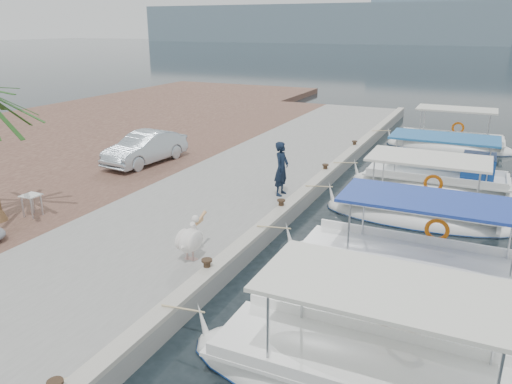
% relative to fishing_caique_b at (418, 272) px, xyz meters
% --- Properties ---
extents(ground, '(400.00, 400.00, 0.00)m').
position_rel_fishing_caique_b_xyz_m(ground, '(-4.45, 0.56, -0.12)').
color(ground, black).
rests_on(ground, ground).
extents(concrete_quay, '(6.00, 40.00, 0.50)m').
position_rel_fishing_caique_b_xyz_m(concrete_quay, '(-7.45, 5.56, 0.13)').
color(concrete_quay, gray).
rests_on(concrete_quay, ground).
extents(quay_curb, '(0.44, 40.00, 0.12)m').
position_rel_fishing_caique_b_xyz_m(quay_curb, '(-4.67, 5.56, 0.44)').
color(quay_curb, '#ABA798').
rests_on(quay_curb, concrete_quay).
extents(cobblestone_strip, '(4.00, 40.00, 0.50)m').
position_rel_fishing_caique_b_xyz_m(cobblestone_strip, '(-12.45, 5.56, 0.13)').
color(cobblestone_strip, '#53342B').
rests_on(cobblestone_strip, ground).
extents(land_backing, '(16.00, 60.00, 0.48)m').
position_rel_fishing_caique_b_xyz_m(land_backing, '(-22.45, 5.56, 0.12)').
color(land_backing, '#53342B').
rests_on(land_backing, ground).
extents(fishing_caique_b, '(7.74, 2.28, 2.83)m').
position_rel_fishing_caique_b_xyz_m(fishing_caique_b, '(0.00, 0.00, 0.00)').
color(fishing_caique_b, white).
rests_on(fishing_caique_b, ground).
extents(fishing_caique_c, '(6.56, 2.43, 2.83)m').
position_rel_fishing_caique_b_xyz_m(fishing_caique_c, '(-0.59, 4.40, 0.00)').
color(fishing_caique_c, white).
rests_on(fishing_caique_c, ground).
extents(fishing_caique_d, '(6.88, 2.32, 2.83)m').
position_rel_fishing_caique_b_xyz_m(fishing_caique_d, '(-0.32, 8.13, 0.07)').
color(fishing_caique_d, white).
rests_on(fishing_caique_d, ground).
extents(fishing_caique_e, '(6.74, 2.21, 2.83)m').
position_rel_fishing_caique_b_xyz_m(fishing_caique_e, '(-0.50, 15.88, 0.00)').
color(fishing_caique_e, white).
rests_on(fishing_caique_e, ground).
extents(mooring_bollards, '(0.28, 20.28, 0.33)m').
position_rel_fishing_caique_b_xyz_m(mooring_bollards, '(-4.80, 2.06, 0.57)').
color(mooring_bollards, black).
rests_on(mooring_bollards, concrete_quay).
extents(pelican, '(0.57, 1.45, 1.12)m').
position_rel_fishing_caique_b_xyz_m(pelican, '(-5.55, -2.52, 0.95)').
color(pelican, tan).
rests_on(pelican, concrete_quay).
extents(fisherman, '(0.50, 0.74, 1.99)m').
position_rel_fishing_caique_b_xyz_m(fisherman, '(-5.37, 3.45, 1.37)').
color(fisherman, black).
rests_on(fisherman, concrete_quay).
extents(parked_car, '(1.92, 4.40, 1.41)m').
position_rel_fishing_caique_b_xyz_m(parked_car, '(-12.59, 5.01, 1.08)').
color(parked_car, '#ACBAC5').
rests_on(parked_car, cobblestone_strip).
extents(folding_table, '(0.55, 0.55, 0.73)m').
position_rel_fishing_caique_b_xyz_m(folding_table, '(-11.91, -1.98, 0.90)').
color(folding_table, silver).
rests_on(folding_table, cobblestone_strip).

